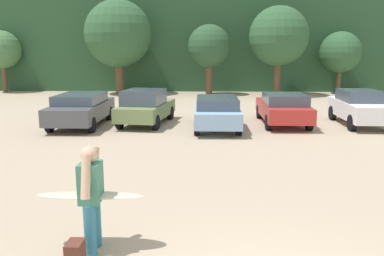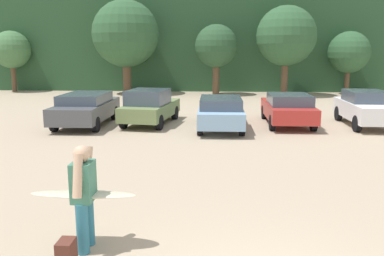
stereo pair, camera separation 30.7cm
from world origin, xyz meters
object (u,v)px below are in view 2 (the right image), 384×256
at_px(parked_car_dark_gray, 86,108).
at_px(parked_car_sky_blue, 220,111).
at_px(parked_car_red, 288,108).
at_px(surfboard_cream, 83,194).
at_px(person_adult, 84,192).
at_px(parked_car_white, 366,108).
at_px(backpack_dropped, 66,254).
at_px(parked_car_olive_green, 150,106).

bearing_deg(parked_car_dark_gray, parked_car_sky_blue, -94.57).
relative_size(parked_car_red, surfboard_cream, 2.45).
distance_m(parked_car_sky_blue, person_adult, 11.08).
bearing_deg(person_adult, parked_car_dark_gray, -72.68).
bearing_deg(surfboard_cream, parked_car_dark_gray, -71.98).
xyz_separation_m(parked_car_red, parked_car_white, (3.40, -0.07, 0.06)).
xyz_separation_m(surfboard_cream, backpack_dropped, (-0.05, -0.75, -0.70)).
distance_m(parked_car_olive_green, parked_car_red, 6.23).
bearing_deg(parked_car_dark_gray, parked_car_red, -86.19).
relative_size(parked_car_dark_gray, parked_car_white, 1.12).
height_order(parked_car_olive_green, person_adult, person_adult).
bearing_deg(backpack_dropped, parked_car_white, 54.38).
height_order(parked_car_red, person_adult, person_adult).
distance_m(parked_car_sky_blue, surfboard_cream, 10.96).
bearing_deg(surfboard_cream, parked_car_red, -114.67).
xyz_separation_m(parked_car_dark_gray, person_adult, (3.63, -11.29, 0.24)).
xyz_separation_m(parked_car_white, person_adult, (-8.81, -11.84, 0.20)).
height_order(parked_car_dark_gray, parked_car_sky_blue, parked_car_dark_gray).
relative_size(parked_car_sky_blue, backpack_dropped, 10.24).
height_order(person_adult, surfboard_cream, person_adult).
height_order(parked_car_dark_gray, person_adult, person_adult).
xyz_separation_m(parked_car_olive_green, backpack_dropped, (0.71, -12.34, -0.59)).
relative_size(parked_car_red, parked_car_white, 1.08).
xyz_separation_m(parked_car_olive_green, parked_car_sky_blue, (3.20, -0.91, -0.06)).
relative_size(parked_car_olive_green, person_adult, 2.37).
distance_m(parked_car_olive_green, parked_car_sky_blue, 3.32).
relative_size(parked_car_olive_green, parked_car_white, 1.03).
bearing_deg(parked_car_sky_blue, parked_car_red, -70.62).
bearing_deg(parked_car_red, parked_car_olive_green, 91.74).
relative_size(parked_car_white, person_adult, 2.30).
distance_m(parked_car_olive_green, backpack_dropped, 12.37).
relative_size(person_adult, backpack_dropped, 4.02).
bearing_deg(person_adult, parked_car_white, -127.18).
xyz_separation_m(parked_car_white, surfboard_cream, (-8.87, -11.70, 0.11)).
distance_m(parked_car_white, surfboard_cream, 14.68).
relative_size(parked_car_sky_blue, parked_car_white, 1.11).
height_order(parked_car_white, backpack_dropped, parked_car_white).
height_order(parked_car_sky_blue, surfboard_cream, parked_car_sky_blue).
bearing_deg(parked_car_sky_blue, person_adult, 167.25).
height_order(parked_car_dark_gray, parked_car_red, parked_car_dark_gray).
xyz_separation_m(parked_car_olive_green, parked_car_white, (9.63, 0.11, 0.01)).
bearing_deg(parked_car_olive_green, backpack_dropped, -168.30).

